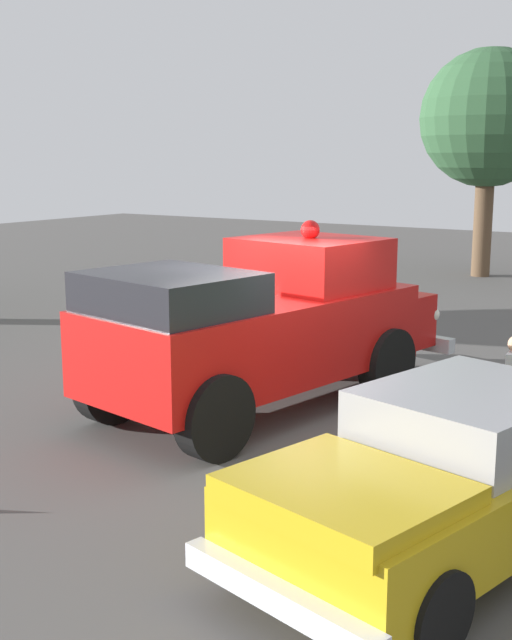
# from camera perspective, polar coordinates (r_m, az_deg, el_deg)

# --- Properties ---
(ground_plane) EXTENTS (60.00, 60.00, 0.00)m
(ground_plane) POSITION_cam_1_polar(r_m,az_deg,el_deg) (11.05, 2.01, -7.01)
(ground_plane) COLOR #514F4C
(vintage_fire_truck) EXTENTS (6.24, 3.28, 2.59)m
(vintage_fire_truck) POSITION_cam_1_polar(r_m,az_deg,el_deg) (11.38, 0.81, -0.23)
(vintage_fire_truck) COLOR black
(vintage_fire_truck) RESTS_ON ground
(classic_hot_rod) EXTENTS (4.67, 2.83, 1.46)m
(classic_hot_rod) POSITION_cam_1_polar(r_m,az_deg,el_deg) (7.48, 13.44, -10.41)
(classic_hot_rod) COLOR black
(classic_hot_rod) RESTS_ON ground
(lawn_chair_by_car) EXTENTS (0.67, 0.67, 1.02)m
(lawn_chair_by_car) POSITION_cam_1_polar(r_m,az_deg,el_deg) (9.24, 13.97, -7.22)
(lawn_chair_by_car) COLOR #B7BABF
(lawn_chair_by_car) RESTS_ON ground
(spectator_seated) EXTENTS (0.42, 0.56, 1.29)m
(spectator_seated) POSITION_cam_1_polar(r_m,az_deg,el_deg) (10.82, 17.27, -4.07)
(spectator_seated) COLOR #383842
(spectator_seated) RESTS_ON ground
(oak_tree_right) EXTENTS (3.96, 3.96, 6.59)m
(oak_tree_right) POSITION_cam_1_polar(r_m,az_deg,el_deg) (25.04, 16.02, 13.38)
(oak_tree_right) COLOR brown
(oak_tree_right) RESTS_ON ground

